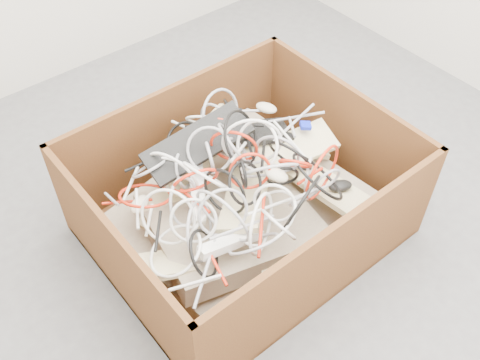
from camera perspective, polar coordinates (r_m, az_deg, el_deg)
ground at (r=2.56m, az=2.31°, el=-2.48°), size 3.00×3.00×0.00m
cardboard_box at (r=2.36m, az=-0.01°, el=-3.28°), size 1.19×0.99×0.51m
keyboard_pile at (r=2.28m, az=0.23°, el=0.29°), size 1.11×0.82×0.40m
mice_scatter at (r=2.19m, az=-0.30°, el=0.26°), size 0.83×0.59×0.20m
power_strip_left at (r=2.15m, az=-4.41°, el=-0.97°), size 0.20×0.26×0.12m
power_strip_right at (r=2.01m, az=-0.96°, el=-6.37°), size 0.26×0.08×0.08m
vga_plug at (r=2.40m, az=6.71°, el=5.55°), size 0.06×0.06×0.03m
cable_tangle at (r=2.11m, az=-0.66°, el=0.35°), size 1.04×0.84×0.47m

